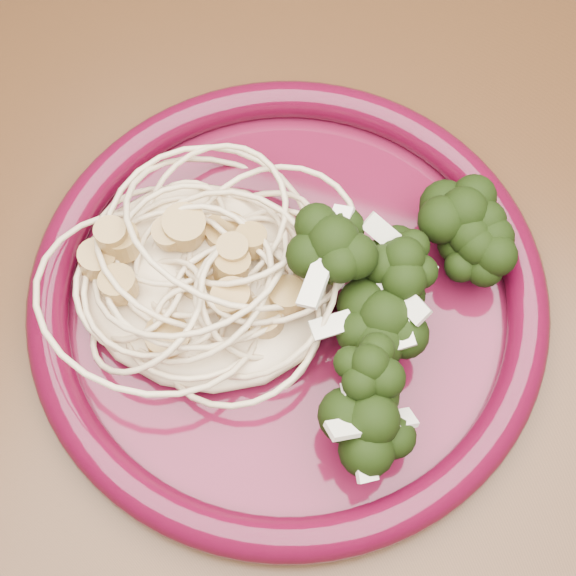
# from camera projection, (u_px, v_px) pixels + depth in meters

# --- Properties ---
(dining_table) EXTENTS (1.20, 0.80, 0.75)m
(dining_table) POSITION_uv_depth(u_px,v_px,m) (325.00, 380.00, 0.57)
(dining_table) COLOR #472814
(dining_table) RESTS_ON ground
(dinner_plate) EXTENTS (0.37, 0.37, 0.03)m
(dinner_plate) POSITION_uv_depth(u_px,v_px,m) (288.00, 294.00, 0.48)
(dinner_plate) COLOR #490B1E
(dinner_plate) RESTS_ON dining_table
(spaghetti_pile) EXTENTS (0.18, 0.17, 0.04)m
(spaghetti_pile) POSITION_uv_depth(u_px,v_px,m) (204.00, 274.00, 0.47)
(spaghetti_pile) COLOR beige
(spaghetti_pile) RESTS_ON dinner_plate
(scallop_cluster) EXTENTS (0.16, 0.16, 0.04)m
(scallop_cluster) POSITION_uv_depth(u_px,v_px,m) (197.00, 242.00, 0.44)
(scallop_cluster) COLOR #AE8A4B
(scallop_cluster) RESTS_ON spaghetti_pile
(broccoli_pile) EXTENTS (0.13, 0.18, 0.06)m
(broccoli_pile) POSITION_uv_depth(u_px,v_px,m) (394.00, 290.00, 0.46)
(broccoli_pile) COLOR black
(broccoli_pile) RESTS_ON dinner_plate
(onion_garnish) EXTENTS (0.09, 0.12, 0.06)m
(onion_garnish) POSITION_uv_depth(u_px,v_px,m) (402.00, 263.00, 0.43)
(onion_garnish) COLOR beige
(onion_garnish) RESTS_ON broccoli_pile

